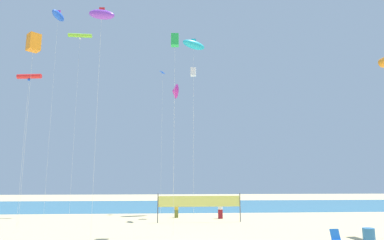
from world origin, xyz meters
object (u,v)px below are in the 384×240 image
kite_magenta_delta (174,91)px  kite_red_tube (29,77)px  kite_orange_box (34,43)px  kite_blue_diamond (163,75)px  folding_beach_chair (336,237)px  kite_white_box (193,73)px  kite_violet_inflatable (102,15)px  volleyball_net (199,203)px  kite_cyan_inflatable (194,45)px  trash_barrel (369,236)px  kite_blue_inflatable (58,16)px  beachgoer_white_shirt (220,208)px  kite_green_box (175,41)px  beachgoer_mustard_shirt (176,208)px  kite_lime_tube (80,36)px

kite_magenta_delta → kite_red_tube: 12.30m
kite_red_tube → kite_orange_box: bearing=-64.4°
kite_magenta_delta → kite_blue_diamond: size_ratio=0.79×
folding_beach_chair → kite_orange_box: 24.57m
kite_white_box → folding_beach_chair: bearing=-63.3°
kite_blue_diamond → kite_orange_box: (-9.56, -11.54, -1.21)m
kite_red_tube → kite_orange_box: size_ratio=0.83×
kite_magenta_delta → kite_violet_inflatable: bearing=-115.4°
volleyball_net → kite_cyan_inflatable: kite_cyan_inflatable is taller
trash_barrel → kite_blue_inflatable: (-22.76, 13.27, 19.43)m
kite_blue_diamond → beachgoer_white_shirt: bearing=-41.0°
beachgoer_white_shirt → folding_beach_chair: (4.52, -12.82, -0.50)m
trash_barrel → volleyball_net: (-8.76, 9.99, 1.18)m
beachgoer_white_shirt → kite_green_box: bearing=-81.7°
kite_green_box → kite_red_tube: kite_green_box is taller
folding_beach_chair → trash_barrel: size_ratio=1.00×
trash_barrel → beachgoer_mustard_shirt: bearing=128.3°
folding_beach_chair → kite_red_tube: size_ratio=0.07×
kite_lime_tube → kite_orange_box: 10.57m
beachgoer_white_shirt → kite_violet_inflatable: 19.48m
beachgoer_mustard_shirt → kite_magenta_delta: (-0.33, -2.17, 10.80)m
kite_blue_diamond → kite_orange_box: size_ratio=1.08×
kite_magenta_delta → kite_blue_inflatable: bearing=170.4°
beachgoer_white_shirt → kite_orange_box: bearing=-121.8°
folding_beach_chair → kite_red_tube: (-20.70, 8.28, 11.32)m
kite_magenta_delta → kite_red_tube: size_ratio=1.03×
kite_magenta_delta → kite_red_tube: kite_magenta_delta is taller
kite_green_box → kite_lime_tube: (-9.97, 11.77, 5.29)m
folding_beach_chair → kite_lime_tube: bearing=-173.6°
kite_green_box → kite_magenta_delta: kite_green_box is taller
kite_cyan_inflatable → kite_orange_box: kite_cyan_inflatable is taller
kite_lime_tube → kite_violet_inflatable: (5.25, -13.99, -4.59)m
kite_red_tube → kite_violet_inflatable: kite_violet_inflatable is taller
beachgoer_mustard_shirt → kite_orange_box: (-11.13, -7.70, 12.98)m
beachgoer_mustard_shirt → folding_beach_chair: size_ratio=1.84×
beachgoer_mustard_shirt → kite_violet_inflatable: kite_violet_inflatable is taller
kite_blue_inflatable → kite_violet_inflatable: size_ratio=1.41×
kite_lime_tube → kite_cyan_inflatable: size_ratio=0.99×
kite_cyan_inflatable → kite_blue_inflatable: bearing=-168.1°
kite_blue_inflatable → kite_orange_box: bearing=-82.5°
kite_green_box → kite_blue_inflatable: 16.68m
kite_violet_inflatable → kite_white_box: bearing=61.3°
kite_red_tube → kite_violet_inflatable: size_ratio=0.83×
beachgoer_white_shirt → kite_green_box: kite_green_box is taller
kite_blue_inflatable → volleyball_net: bearing=-13.2°
kite_blue_inflatable → kite_white_box: (13.72, 0.18, -5.65)m
kite_lime_tube → volleyball_net: bearing=-22.9°
beachgoer_white_shirt → beachgoer_mustard_shirt: bearing=-159.8°
kite_lime_tube → beachgoer_white_shirt: bearing=-10.8°
beachgoer_white_shirt → volleyball_net: volleyball_net is taller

